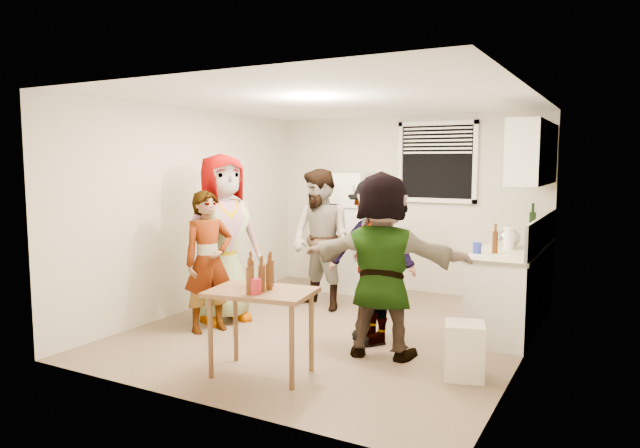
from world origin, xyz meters
The scene contains 23 objects.
room centered at (0.00, 0.00, 0.00)m, with size 4.00×4.50×2.50m, color beige, non-canonical shape.
window centered at (0.45, 2.21, 1.85)m, with size 1.12×0.10×1.06m, color white, non-canonical shape.
refrigerator centered at (-0.75, 1.88, 0.85)m, with size 0.70×0.70×1.70m, color white.
counter_lower centered at (1.70, 1.15, 0.43)m, with size 0.60×2.20×0.86m, color white.
countertop centered at (1.70, 1.15, 0.88)m, with size 0.64×2.22×0.04m, color beige.
backsplash centered at (1.99, 1.15, 1.08)m, with size 0.03×2.20×0.36m, color beige.
upper_cabinets centered at (1.83, 1.35, 1.95)m, with size 0.34×1.60×0.70m, color white.
kettle centered at (1.65, 1.08, 0.90)m, with size 0.27×0.22×0.22m, color silver, non-canonical shape.
paper_towel centered at (1.68, 0.89, 0.90)m, with size 0.11×0.11×0.24m, color white.
wine_bottle centered at (1.75, 2.07, 0.90)m, with size 0.08×0.08×0.32m, color black.
beer_bottle_counter centered at (1.60, 0.56, 0.90)m, with size 0.06×0.06×0.23m, color #47230C.
blue_cup centered at (1.44, 0.45, 0.90)m, with size 0.09×0.09×0.12m, color #202CB9.
picture_frame centered at (1.92, 1.64, 0.97)m, with size 0.02×0.17×0.14m, color #F1C359.
trash_bin centered at (1.63, -0.75, 0.25)m, with size 0.33×0.33×0.48m, color silver.
serving_table centered at (0.06, -1.51, 0.00)m, with size 0.89×0.59×0.75m, color brown, non-canonical shape.
beer_bottle_table centered at (-0.13, -1.40, 0.75)m, with size 0.06×0.06×0.23m, color #47230C.
red_cup centered at (0.10, -1.65, 0.75)m, with size 0.10×0.10×0.13m, color #AB1924.
guest_grey centered at (-1.31, -0.30, 0.00)m, with size 0.95×1.95×0.62m, color #9A9A9A.
guest_stripe centered at (-1.19, -0.71, 0.00)m, with size 0.56×1.54×0.37m, color #141933.
guest_back_left centered at (-0.56, 0.72, 0.00)m, with size 0.86×1.77×0.67m, color brown.
guest_back_right centered at (0.13, 0.72, 0.00)m, with size 1.07×1.65×0.61m, color #444349.
guest_black centered at (0.54, -0.19, 0.00)m, with size 0.93×1.59×0.39m, color black.
guest_orange centered at (0.79, -0.56, 0.00)m, with size 1.64×1.77×0.52m, color #F1A35B.
Camera 1 is at (2.81, -5.51, 1.85)m, focal length 32.00 mm.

